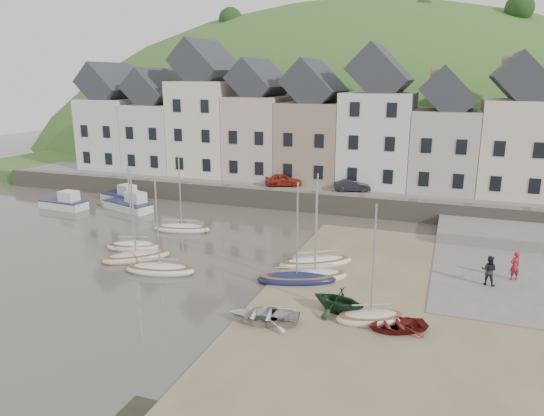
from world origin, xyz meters
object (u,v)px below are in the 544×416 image
at_px(sailboat_0, 182,228).
at_px(car_right, 352,186).
at_px(person_red, 515,266).
at_px(rowboat_white, 264,315).
at_px(person_dark, 489,270).
at_px(rowboat_green, 339,300).
at_px(car_left, 283,180).
at_px(rowboat_red, 397,325).

relative_size(sailboat_0, car_right, 1.91).
relative_size(person_red, car_right, 0.53).
height_order(rowboat_white, car_right, car_right).
bearing_deg(person_red, rowboat_white, 7.71).
bearing_deg(person_dark, rowboat_green, 55.80).
distance_m(person_red, person_dark, 2.01).
bearing_deg(person_red, car_left, -68.04).
height_order(rowboat_red, car_right, car_right).
height_order(sailboat_0, car_right, sailboat_0).
relative_size(rowboat_white, rowboat_red, 1.21).
distance_m(rowboat_red, car_right, 23.92).
bearing_deg(car_right, person_red, -155.08).
relative_size(sailboat_0, person_red, 3.60).
xyz_separation_m(sailboat_0, car_right, (11.21, 12.06, 1.88)).
height_order(person_dark, car_left, car_left).
bearing_deg(rowboat_red, car_left, -175.07).
xyz_separation_m(rowboat_red, car_left, (-13.51, 22.88, 1.85)).
relative_size(rowboat_green, rowboat_red, 0.97).
xyz_separation_m(sailboat_0, rowboat_white, (11.67, -12.18, 0.16)).
bearing_deg(sailboat_0, person_red, -5.16).
xyz_separation_m(person_dark, car_left, (-17.90, 15.56, 1.20)).
xyz_separation_m(sailboat_0, rowboat_green, (14.91, -9.94, 0.53)).
height_order(rowboat_white, car_left, car_left).
distance_m(rowboat_white, rowboat_red, 6.43).
height_order(car_left, car_right, car_left).
bearing_deg(person_red, person_dark, 10.36).
relative_size(person_red, person_dark, 0.98).
height_order(rowboat_white, rowboat_green, rowboat_green).
bearing_deg(person_dark, rowboat_white, 53.99).
distance_m(car_left, car_right, 6.77).
height_order(rowboat_white, rowboat_red, rowboat_white).
xyz_separation_m(person_red, person_dark, (-1.49, -1.35, 0.01)).
xyz_separation_m(person_red, car_right, (-12.61, 14.21, 1.15)).
bearing_deg(person_dark, sailboat_0, 5.97).
xyz_separation_m(person_red, car_left, (-19.39, 14.21, 1.21)).
distance_m(sailboat_0, rowboat_white, 16.86).
relative_size(rowboat_red, car_left, 0.80).
bearing_deg(sailboat_0, person_dark, -8.91).
height_order(person_red, car_left, car_left).
bearing_deg(rowboat_green, rowboat_white, -41.71).
distance_m(rowboat_green, car_left, 24.40).
bearing_deg(person_red, rowboat_red, 24.07).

